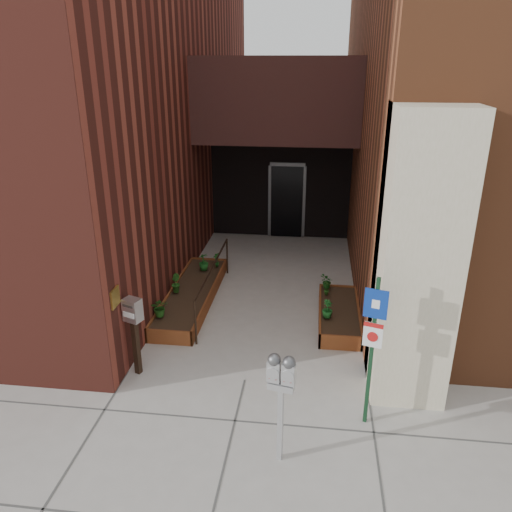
% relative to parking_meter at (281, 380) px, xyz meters
% --- Properties ---
extents(ground, '(80.00, 80.00, 0.00)m').
position_rel_parking_meter_xyz_m(ground, '(-0.71, 1.65, -1.24)').
color(ground, '#9E9991').
rests_on(ground, ground).
extents(architecture, '(20.00, 14.60, 10.00)m').
position_rel_parking_meter_xyz_m(architecture, '(-0.89, 8.54, 3.74)').
color(architecture, maroon).
rests_on(architecture, ground).
extents(planter_left, '(0.90, 3.60, 0.30)m').
position_rel_parking_meter_xyz_m(planter_left, '(-2.26, 4.35, -1.11)').
color(planter_left, maroon).
rests_on(planter_left, ground).
extents(planter_right, '(0.80, 2.20, 0.30)m').
position_rel_parking_meter_xyz_m(planter_right, '(0.89, 3.85, -1.10)').
color(planter_right, maroon).
rests_on(planter_right, ground).
extents(handrail, '(0.04, 3.34, 0.90)m').
position_rel_parking_meter_xyz_m(handrail, '(-1.76, 4.30, -0.49)').
color(handrail, black).
rests_on(handrail, ground).
extents(parking_meter, '(0.37, 0.20, 1.60)m').
position_rel_parking_meter_xyz_m(parking_meter, '(0.00, 0.00, 0.00)').
color(parking_meter, '#B3B3B6').
rests_on(parking_meter, ground).
extents(sign_post, '(0.31, 0.12, 2.30)m').
position_rel_parking_meter_xyz_m(sign_post, '(1.18, 0.87, 0.18)').
color(sign_post, '#13351D').
rests_on(sign_post, ground).
extents(payment_dropbox, '(0.33, 0.28, 1.38)m').
position_rel_parking_meter_xyz_m(payment_dropbox, '(-2.52, 1.64, -0.24)').
color(payment_dropbox, black).
rests_on(payment_dropbox, ground).
extents(shrub_left_a, '(0.40, 0.40, 0.37)m').
position_rel_parking_meter_xyz_m(shrub_left_a, '(-2.56, 3.09, -0.75)').
color(shrub_left_a, '#205418').
rests_on(shrub_left_a, planter_left).
extents(shrub_left_b, '(0.30, 0.30, 0.40)m').
position_rel_parking_meter_xyz_m(shrub_left_b, '(-2.56, 4.18, -0.74)').
color(shrub_left_b, '#215317').
rests_on(shrub_left_b, planter_left).
extents(shrub_left_c, '(0.32, 0.32, 0.41)m').
position_rel_parking_meter_xyz_m(shrub_left_c, '(-2.22, 5.41, -0.73)').
color(shrub_left_c, '#19581C').
rests_on(shrub_left_c, planter_left).
extents(shrub_left_d, '(0.25, 0.25, 0.34)m').
position_rel_parking_meter_xyz_m(shrub_left_d, '(-1.96, 5.64, -0.77)').
color(shrub_left_d, '#185519').
rests_on(shrub_left_d, planter_left).
extents(shrub_right_a, '(0.28, 0.28, 0.36)m').
position_rel_parking_meter_xyz_m(shrub_right_a, '(0.64, 3.43, -0.76)').
color(shrub_right_a, '#1A5D20').
rests_on(shrub_right_a, planter_right).
extents(shrub_right_b, '(0.25, 0.25, 0.33)m').
position_rel_parking_meter_xyz_m(shrub_right_b, '(0.64, 4.42, -0.77)').
color(shrub_right_b, '#255B1A').
rests_on(shrub_right_b, planter_right).
extents(shrub_right_c, '(0.37, 0.37, 0.30)m').
position_rel_parking_meter_xyz_m(shrub_right_c, '(0.64, 4.75, -0.79)').
color(shrub_right_c, '#185017').
rests_on(shrub_right_c, planter_right).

